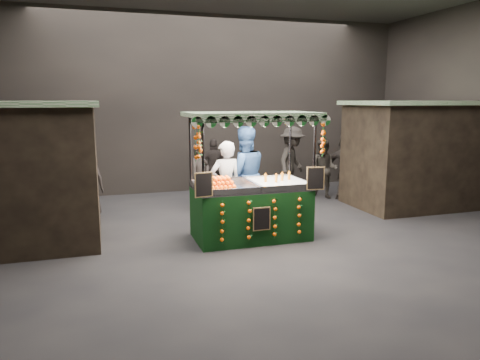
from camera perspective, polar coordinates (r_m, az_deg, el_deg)
name	(u,v)px	position (r m, az deg, el deg)	size (l,w,h in m)	color
ground	(265,239)	(8.62, 3.21, -7.49)	(12.00, 12.00, 0.00)	black
market_hall	(267,56)	(8.26, 3.45, 15.49)	(12.10, 10.10, 5.05)	black
neighbour_stall_left	(15,174)	(8.91, -26.80, 0.64)	(3.00, 2.20, 2.60)	black
neighbour_stall_right	(411,154)	(11.81, 21.03, 3.14)	(3.00, 2.20, 2.60)	black
juice_stall	(252,200)	(8.46, 1.51, -2.61)	(2.47, 1.45, 2.40)	black
vendor_grey	(226,185)	(9.12, -1.84, -0.65)	(0.71, 0.51, 1.80)	gray
vendor_blue	(244,175)	(9.52, 0.51, 0.64)	(1.03, 0.81, 2.08)	navy
shopper_0	(200,177)	(10.80, -5.09, 0.41)	(0.69, 0.64, 1.59)	#282321
shopper_1	(324,169)	(12.17, 10.64, 1.39)	(0.97, 0.97, 1.59)	#2C2924
shopper_2	(214,167)	(12.41, -3.30, 1.65)	(0.95, 0.49, 1.56)	black
shopper_3	(292,162)	(12.23, 6.67, 2.31)	(1.38, 1.37, 1.91)	black
shopper_4	(86,182)	(10.57, -19.12, -0.19)	(0.87, 0.64, 1.64)	#292321
shopper_5	(349,164)	(12.08, 13.72, 1.96)	(1.34, 1.82, 1.90)	#2A2522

